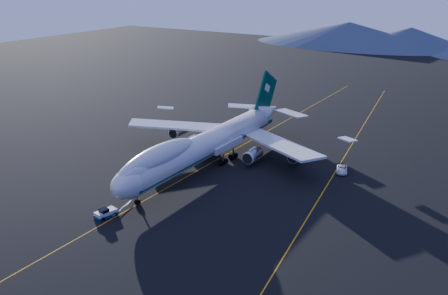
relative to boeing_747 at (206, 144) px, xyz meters
The scene contains 6 objects.
ground 5.81m from the boeing_747, 90.00° to the right, with size 500.00×500.00×0.00m, color black.
taxiway_line_main 5.80m from the boeing_747, 90.00° to the right, with size 0.25×220.00×0.01m, color #CC860C.
taxiway_line_side 32.14m from the boeing_747, 18.38° to the left, with size 0.25×200.00×0.01m, color #CC860C.
boeing_747 is the anchor object (origin of this frame).
pushback_tug 34.50m from the boeing_747, 93.05° to the right, with size 3.28×4.90×1.98m.
service_van 34.31m from the boeing_747, 24.18° to the left, with size 2.63×5.70×1.59m, color silver.
Camera 1 is at (66.45, -98.47, 47.14)m, focal length 40.00 mm.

